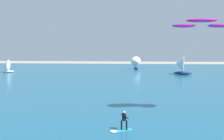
{
  "coord_description": "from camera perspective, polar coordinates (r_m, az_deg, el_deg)",
  "views": [
    {
      "loc": [
        2.11,
        -6.23,
        7.33
      ],
      "look_at": [
        0.49,
        18.1,
        5.02
      ],
      "focal_mm": 43.58,
      "sensor_mm": 36.0,
      "label": 1
    }
  ],
  "objects": [
    {
      "name": "sailboat_near_shore",
      "position": [
        66.75,
        14.14,
        1.02
      ],
      "size": [
        4.47,
        3.9,
        5.05
      ],
      "color": "navy",
      "rests_on": "ocean"
    },
    {
      "name": "ocean",
      "position": [
        56.86,
        1.64,
        -1.95
      ],
      "size": [
        160.0,
        90.0,
        0.1
      ],
      "primitive_type": "cube",
      "color": "#1E607F",
      "rests_on": "ground"
    },
    {
      "name": "kite",
      "position": [
        29.06,
        18.28,
        9.24
      ],
      "size": [
        5.95,
        2.15,
        0.89
      ],
      "color": "#B21999"
    },
    {
      "name": "sailboat_anchored_offshore",
      "position": [
        74.75,
        -21.31,
        0.79
      ],
      "size": [
        3.18,
        2.7,
        3.71
      ],
      "color": "white",
      "rests_on": "ocean"
    },
    {
      "name": "sailboat_outermost",
      "position": [
        79.2,
        5.14,
        1.53
      ],
      "size": [
        3.17,
        3.66,
        4.15
      ],
      "color": "navy",
      "rests_on": "ocean"
    },
    {
      "name": "kitesurfer",
      "position": [
        23.22,
        2.11,
        -11.18
      ],
      "size": [
        2.0,
        1.36,
        1.67
      ],
      "color": "#26B2CC",
      "rests_on": "ocean"
    }
  ]
}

